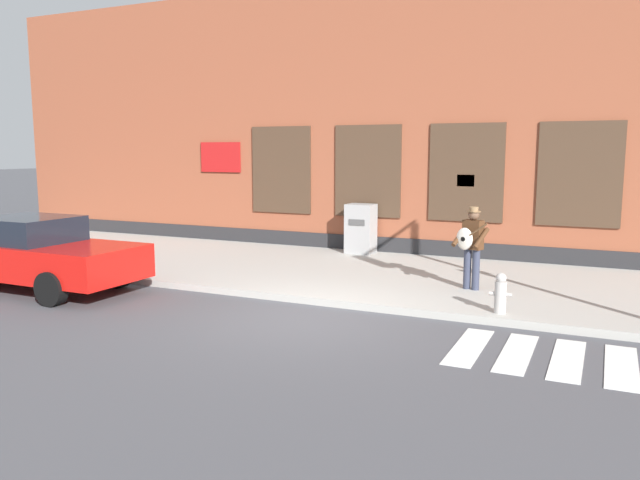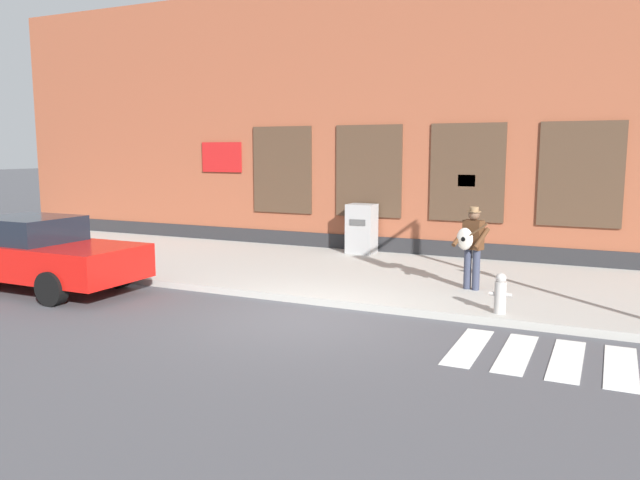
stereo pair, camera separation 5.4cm
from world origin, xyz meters
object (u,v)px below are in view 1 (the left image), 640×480
Objects in this scene: red_car at (36,254)px; fire_hydrant at (500,293)px; busker at (471,243)px; utility_box at (361,229)px.

red_car is 9.33m from fire_hydrant.
red_car is at bearing -158.79° from busker.
fire_hydrant is (0.85, -1.63, -0.60)m from busker.
busker is (8.34, 3.24, 0.31)m from red_car.
red_car is 3.47× the size of utility_box.
red_car is at bearing -170.11° from fire_hydrant.
busker reaches higher than fire_hydrant.
utility_box is at bearing 132.32° from fire_hydrant.
busker is 2.37× the size of fire_hydrant.
busker is at bearing 21.21° from red_car.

